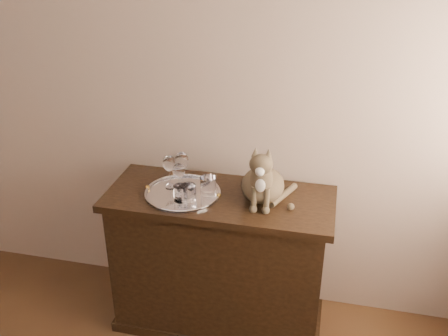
# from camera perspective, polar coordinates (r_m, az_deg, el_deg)

# --- Properties ---
(wall_back) EXTENTS (4.00, 0.10, 2.70)m
(wall_back) POSITION_cam_1_polar(r_m,az_deg,el_deg) (2.87, -10.98, 9.98)
(wall_back) COLOR tan
(wall_back) RESTS_ON ground
(sideboard) EXTENTS (1.20, 0.50, 0.85)m
(sideboard) POSITION_cam_1_polar(r_m,az_deg,el_deg) (2.85, -0.49, -10.62)
(sideboard) COLOR black
(sideboard) RESTS_ON ground
(tray) EXTENTS (0.40, 0.40, 0.01)m
(tray) POSITION_cam_1_polar(r_m,az_deg,el_deg) (2.63, -4.74, -2.94)
(tray) COLOR silver
(tray) RESTS_ON sideboard
(wine_glass_a) EXTENTS (0.07, 0.07, 0.19)m
(wine_glass_a) POSITION_cam_1_polar(r_m,az_deg,el_deg) (2.65, -6.23, -0.39)
(wine_glass_a) COLOR white
(wine_glass_a) RESTS_ON tray
(wine_glass_b) EXTENTS (0.08, 0.08, 0.20)m
(wine_glass_b) POSITION_cam_1_polar(r_m,az_deg,el_deg) (2.65, -4.82, -0.17)
(wine_glass_b) COLOR silver
(wine_glass_b) RESTS_ON tray
(wine_glass_d) EXTENTS (0.07, 0.07, 0.17)m
(wine_glass_d) POSITION_cam_1_polar(r_m,az_deg,el_deg) (2.59, -5.15, -1.21)
(wine_glass_d) COLOR white
(wine_glass_d) RESTS_ON tray
(tumbler_a) EXTENTS (0.08, 0.08, 0.09)m
(tumbler_a) POSITION_cam_1_polar(r_m,az_deg,el_deg) (2.54, -4.08, -2.82)
(tumbler_a) COLOR silver
(tumbler_a) RESTS_ON tray
(tumbler_b) EXTENTS (0.07, 0.07, 0.08)m
(tumbler_b) POSITION_cam_1_polar(r_m,az_deg,el_deg) (2.55, -4.97, -2.88)
(tumbler_b) COLOR white
(tumbler_b) RESTS_ON tray
(tumbler_c) EXTENTS (0.08, 0.08, 0.09)m
(tumbler_c) POSITION_cam_1_polar(r_m,az_deg,el_deg) (2.60, -1.82, -2.01)
(tumbler_c) COLOR silver
(tumbler_c) RESTS_ON tray
(cat) EXTENTS (0.35, 0.33, 0.34)m
(cat) POSITION_cam_1_polar(r_m,az_deg,el_deg) (2.51, 4.53, -0.23)
(cat) COLOR brown
(cat) RESTS_ON sideboard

